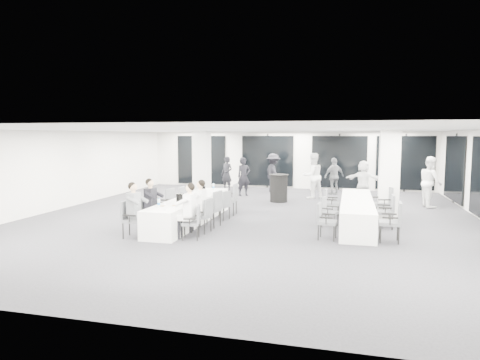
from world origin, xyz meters
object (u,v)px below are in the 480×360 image
Objects in this scene: chair_side_right_mid at (388,209)px; standing_guest_b at (313,173)px; banquet_table_main at (191,210)px; chair_main_right_near at (194,220)px; standing_guest_g at (227,172)px; ice_bucket_far at (202,190)px; standing_guest_a at (244,174)px; chair_main_left_mid at (161,204)px; chair_side_right_near at (393,219)px; chair_main_right_second at (204,213)px; chair_side_left_near at (324,219)px; standing_guest_f at (363,177)px; cocktail_table at (279,188)px; chair_main_left_fourth at (173,201)px; chair_main_right_mid at (213,206)px; chair_side_left_mid at (328,210)px; standing_guest_c at (273,170)px; chair_main_right_far at (231,197)px; chair_side_right_far at (384,201)px; standing_guest_d at (334,174)px; standing_guest_h at (431,178)px; chair_side_left_far at (330,201)px; chair_main_left_far at (185,198)px; banquet_table_side at (357,212)px; ice_bucket_near at (180,198)px; chair_main_left_second at (148,212)px; chair_main_right_fourth at (223,203)px.

chair_side_right_mid is 5.95m from standing_guest_b.
standing_guest_b is at bearing 62.24° from banquet_table_main.
standing_guest_g is (-1.79, 9.22, 0.43)m from chair_main_right_near.
ice_bucket_far is (-0.83, 3.03, 0.37)m from chair_main_right_near.
standing_guest_a reaches higher than ice_bucket_far.
chair_main_left_mid is 1.01× the size of chair_side_right_near.
chair_main_right_second is 2.43m from ice_bucket_far.
chair_side_left_near is 7.41m from standing_guest_f.
cocktail_table is at bearing -2.63° from chair_main_right_second.
chair_main_left_mid reaches higher than chair_main_left_fourth.
chair_main_left_fourth is 1.97m from chair_main_right_mid.
standing_guest_c reaches higher than chair_side_left_mid.
chair_main_left_mid is 0.47× the size of standing_guest_b.
chair_side_right_far reaches higher than chair_main_right_far.
chair_main_left_fourth is 3.06m from chair_main_right_near.
chair_side_left_near reaches higher than chair_main_right_near.
standing_guest_d reaches higher than chair_main_left_mid.
chair_side_left_mid is at bearing 85.71° from chair_main_left_mid.
chair_side_left_mid is 6.85m from standing_guest_d.
standing_guest_h reaches higher than standing_guest_d.
chair_side_left_far is at bearing 65.98° from standing_guest_b.
chair_main_right_far reaches higher than chair_side_left_far.
standing_guest_b is (3.14, 5.96, 0.70)m from banquet_table_main.
banquet_table_main is at bearing 61.60° from standing_guest_f.
chair_main_right_near is (1.66, -1.63, -0.09)m from chair_main_left_mid.
chair_side_left_mid is 0.42× the size of standing_guest_c.
chair_side_left_far is at bearing 98.96° from chair_main_left_far.
standing_guest_a reaches higher than chair_side_left_mid.
chair_side_right_mid is 5.72m from ice_bucket_far.
chair_side_left_far is 0.45× the size of standing_guest_c.
standing_guest_d is at bearing -130.86° from standing_guest_c.
standing_guest_d is (3.81, 1.30, -0.02)m from standing_guest_a.
chair_side_right_near is (4.87, 0.94, 0.08)m from chair_main_right_near.
banquet_table_side is 2.70× the size of standing_guest_g.
banquet_table_main is at bearing 82.34° from chair_side_right_near.
standing_guest_a is at bearing -37.05° from standing_guest_b.
chair_main_left_mid is 4.93m from chair_side_left_mid.
standing_guest_g is 7.37× the size of ice_bucket_near.
chair_main_right_far is 4.86m from chair_side_right_far.
chair_side_right_near is 10.63m from standing_guest_g.
chair_main_left_fourth is (-5.68, -0.34, 0.15)m from banquet_table_side.
chair_main_left_second is (-2.75, -5.85, -0.06)m from cocktail_table.
ice_bucket_far is at bearing 106.46° from standing_guest_h.
standing_guest_b is at bearing 24.80° from chair_side_right_mid.
chair_main_right_mid is 3.99m from chair_side_left_far.
standing_guest_c is 6.52m from ice_bucket_far.
cocktail_table reaches higher than chair_main_left_mid.
standing_guest_h is at bearing 37.33° from ice_bucket_near.
cocktail_table is 1.21× the size of chair_main_right_fourth.
chair_main_right_far is at bearing 25.73° from standing_guest_d.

